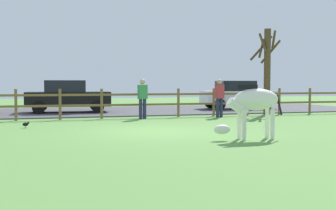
{
  "coord_description": "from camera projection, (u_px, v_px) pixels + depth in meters",
  "views": [
    {
      "loc": [
        -3.16,
        -11.92,
        1.43
      ],
      "look_at": [
        0.63,
        0.92,
        0.74
      ],
      "focal_mm": 43.72,
      "sensor_mm": 36.0,
      "label": 1
    }
  ],
  "objects": [
    {
      "name": "ground_plane",
      "position": [
        157.0,
        131.0,
        12.38
      ],
      "size": [
        60.0,
        60.0,
        0.0
      ],
      "primitive_type": "plane",
      "color": "#5B8C42"
    },
    {
      "name": "parking_asphalt",
      "position": [
        111.0,
        111.0,
        21.29
      ],
      "size": [
        28.0,
        7.4,
        0.05
      ],
      "primitive_type": "cube",
      "color": "#47474C",
      "rests_on": "ground_plane"
    },
    {
      "name": "paddock_fence",
      "position": [
        122.0,
        101.0,
        17.08
      ],
      "size": [
        21.74,
        0.11,
        1.24
      ],
      "color": "brown",
      "rests_on": "ground_plane"
    },
    {
      "name": "bare_tree",
      "position": [
        267.0,
        68.0,
        19.14
      ],
      "size": [
        1.31,
        1.12,
        4.0
      ],
      "color": "#513A23",
      "rests_on": "ground_plane"
    },
    {
      "name": "zebra",
      "position": [
        253.0,
        104.0,
        10.53
      ],
      "size": [
        1.93,
        0.5,
        1.41
      ],
      "color": "white",
      "rests_on": "ground_plane"
    },
    {
      "name": "crow_on_grass",
      "position": [
        26.0,
        124.0,
        13.27
      ],
      "size": [
        0.21,
        0.1,
        0.2
      ],
      "color": "black",
      "rests_on": "ground_plane"
    },
    {
      "name": "parked_car_black",
      "position": [
        68.0,
        96.0,
        20.0
      ],
      "size": [
        4.08,
        2.05,
        1.56
      ],
      "color": "black",
      "rests_on": "parking_asphalt"
    },
    {
      "name": "parked_car_white",
      "position": [
        237.0,
        95.0,
        22.79
      ],
      "size": [
        4.13,
        2.15,
        1.56
      ],
      "color": "white",
      "rests_on": "parking_asphalt"
    },
    {
      "name": "visitor_left_of_tree",
      "position": [
        143.0,
        97.0,
        16.74
      ],
      "size": [
        0.4,
        0.29,
        1.64
      ],
      "color": "#232847",
      "rests_on": "ground_plane"
    },
    {
      "name": "visitor_right_of_tree",
      "position": [
        219.0,
        96.0,
        17.54
      ],
      "size": [
        0.39,
        0.27,
        1.64
      ],
      "color": "#232847",
      "rests_on": "ground_plane"
    }
  ]
}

